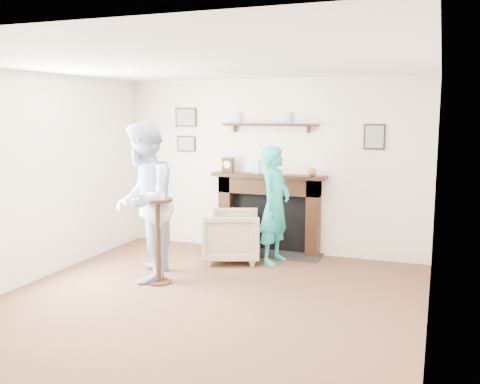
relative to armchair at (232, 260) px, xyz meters
name	(u,v)px	position (x,y,z in m)	size (l,w,h in m)	color
ground	(199,307)	(0.34, -1.79, 0.00)	(5.00, 5.00, 0.00)	brown
room_shell	(223,148)	(0.33, -1.10, 1.62)	(4.54, 5.02, 2.52)	#F2E3CD
armchair	(232,260)	(0.00, 0.00, 0.00)	(0.75, 0.77, 0.70)	tan
man	(146,279)	(-0.69, -1.14, 0.00)	(0.94, 0.73, 1.93)	silver
woman	(274,262)	(0.58, 0.11, 0.00)	(0.58, 0.38, 1.59)	#1EAEA2
pedestal_table	(158,224)	(-0.46, -1.22, 0.72)	(0.37, 0.37, 1.17)	black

